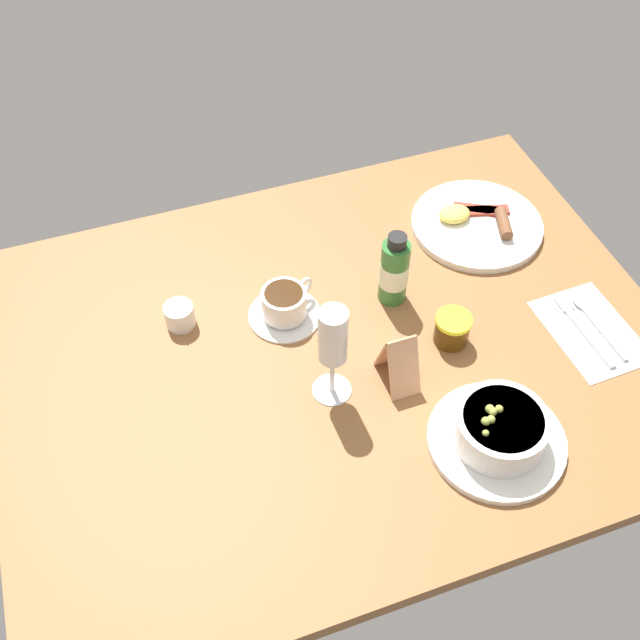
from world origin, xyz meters
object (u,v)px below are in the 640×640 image
at_px(creamer_jug, 180,316).
at_px(porridge_bowl, 499,431).
at_px(menu_card, 399,360).
at_px(sauce_bottle_green, 394,271).
at_px(breakfast_plate, 476,224).
at_px(cutlery_setting, 590,328).
at_px(wine_glass, 333,341).
at_px(jam_jar, 452,329).
at_px(coffee_cup, 285,305).

bearing_deg(creamer_jug, porridge_bowl, -44.55).
bearing_deg(menu_card, sauce_bottle_green, 69.76).
bearing_deg(breakfast_plate, creamer_jug, -175.13).
xyz_separation_m(porridge_bowl, breakfast_plate, (0.19, 0.43, -0.02)).
xyz_separation_m(breakfast_plate, menu_card, (-0.28, -0.27, 0.04)).
distance_m(cutlery_setting, wine_glass, 0.47).
bearing_deg(wine_glass, porridge_bowl, -41.04).
height_order(wine_glass, jam_jar, wine_glass).
height_order(porridge_bowl, jam_jar, porridge_bowl).
xyz_separation_m(porridge_bowl, cutlery_setting, (0.25, 0.14, -0.03)).
bearing_deg(jam_jar, menu_card, -159.22).
bearing_deg(jam_jar, wine_glass, -172.16).
height_order(creamer_jug, wine_glass, wine_glass).
distance_m(porridge_bowl, coffee_cup, 0.41).
bearing_deg(creamer_jug, breakfast_plate, 4.87).
bearing_deg(wine_glass, creamer_jug, 132.24).
relative_size(cutlery_setting, wine_glass, 1.05).
height_order(creamer_jug, breakfast_plate, creamer_jug).
bearing_deg(creamer_jug, coffee_cup, -13.49).
bearing_deg(coffee_cup, wine_glass, -82.70).
bearing_deg(coffee_cup, breakfast_plate, 12.50).
xyz_separation_m(porridge_bowl, jam_jar, (0.02, 0.20, -0.01)).
bearing_deg(wine_glass, breakfast_plate, 34.19).
height_order(cutlery_setting, creamer_jug, creamer_jug).
distance_m(creamer_jug, menu_card, 0.37).
relative_size(creamer_jug, breakfast_plate, 0.24).
bearing_deg(sauce_bottle_green, porridge_bowl, -84.49).
bearing_deg(sauce_bottle_green, jam_jar, -66.14).
relative_size(creamer_jug, sauce_bottle_green, 0.42).
distance_m(jam_jar, breakfast_plate, 0.28).
relative_size(coffee_cup, jam_jar, 2.07).
distance_m(porridge_bowl, menu_card, 0.18).
height_order(porridge_bowl, cutlery_setting, porridge_bowl).
height_order(coffee_cup, wine_glass, wine_glass).
xyz_separation_m(coffee_cup, wine_glass, (0.02, -0.17, 0.10)).
relative_size(cutlery_setting, creamer_jug, 3.26).
relative_size(wine_glass, jam_jar, 3.08).
distance_m(porridge_bowl, jam_jar, 0.20).
relative_size(sauce_bottle_green, menu_card, 1.42).
distance_m(coffee_cup, breakfast_plate, 0.42).
relative_size(jam_jar, sauce_bottle_green, 0.42).
bearing_deg(breakfast_plate, cutlery_setting, -77.26).
xyz_separation_m(cutlery_setting, creamer_jug, (-0.64, 0.24, 0.02)).
bearing_deg(coffee_cup, jam_jar, -30.24).
bearing_deg(sauce_bottle_green, wine_glass, -137.52).
distance_m(porridge_bowl, sauce_bottle_green, 0.33).
height_order(porridge_bowl, sauce_bottle_green, sauce_bottle_green).
bearing_deg(sauce_bottle_green, menu_card, -110.24).
bearing_deg(jam_jar, cutlery_setting, -14.26).
distance_m(creamer_jug, sauce_bottle_green, 0.37).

